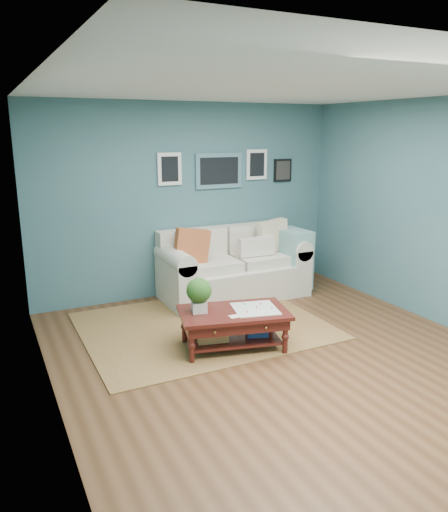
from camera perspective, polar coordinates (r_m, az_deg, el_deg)
room_shell at (r=4.99m, az=6.86°, el=3.05°), size 5.00×5.02×2.70m
area_rug at (r=6.13m, az=-2.40°, el=-7.95°), size 2.83×2.26×0.01m
loveseat at (r=7.12m, az=1.66°, el=-1.09°), size 2.09×0.95×1.08m
coffee_table at (r=5.40m, az=0.44°, el=-7.04°), size 1.28×0.93×0.81m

